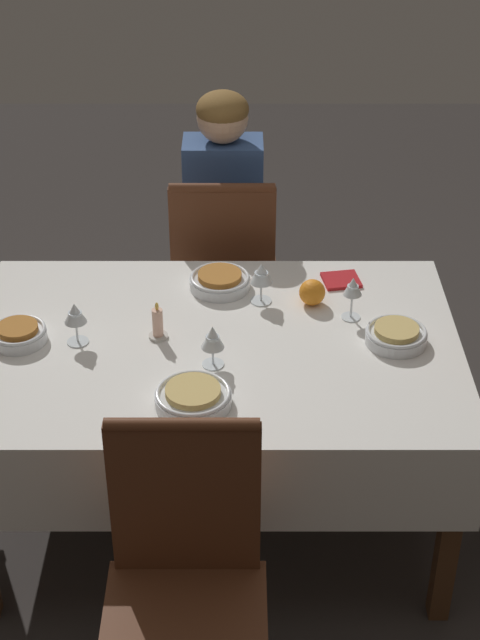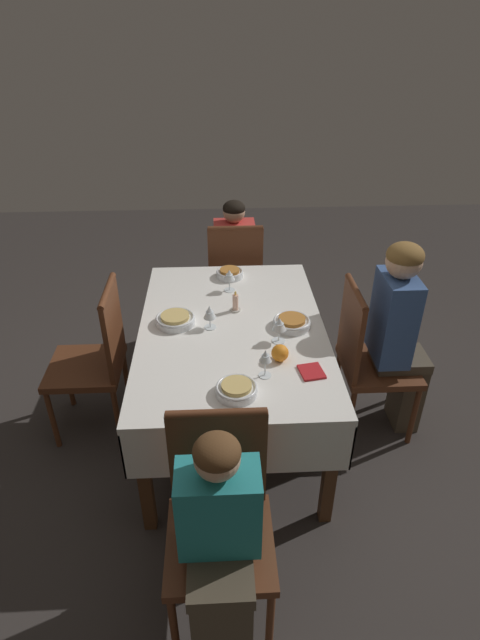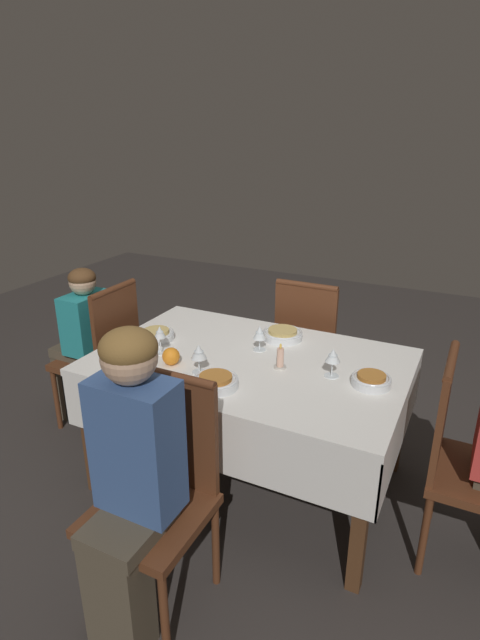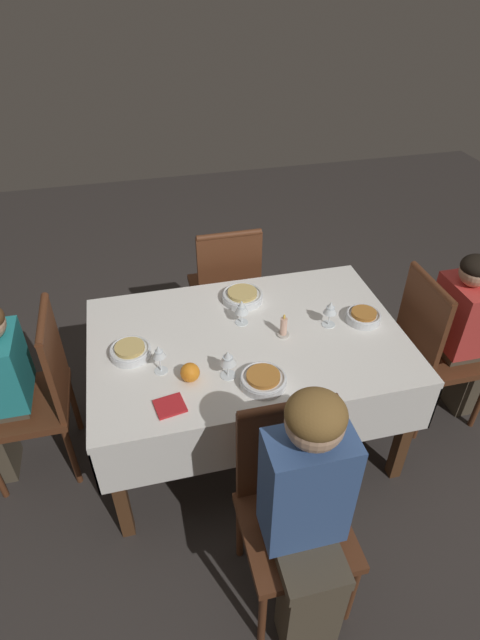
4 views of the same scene
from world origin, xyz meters
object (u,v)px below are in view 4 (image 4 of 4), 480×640
Objects in this scene: person_adult_denim at (309,513)px; wine_glass_east at (159,353)px; chair_south at (226,285)px; bowl_east at (130,350)px; chair_east at (37,390)px; bowl_north at (263,379)px; napkin_red_folded at (170,406)px; chair_north at (292,501)px; dining_table at (247,350)px; wine_glass_south at (242,308)px; orange_fruit at (190,372)px; bowl_west at (363,316)px; wine_glass_west at (331,309)px; chair_west at (434,345)px; person_child_red at (465,332)px; wine_glass_north at (228,359)px; bowl_south at (242,296)px; candle_centerpiece at (283,328)px.

person_adult_denim is 0.92m from wine_glass_east.
chair_south reaches higher than bowl_east.
bowl_north is at bearing 67.84° from chair_east.
chair_north is at bearing 134.66° from napkin_red_folded.
person_adult_denim is at bearing 88.96° from dining_table.
wine_glass_south is (-1.04, -0.03, 0.30)m from chair_east.
wine_glass_east reaches higher than orange_fruit.
dining_table is at bearing -0.71° from bowl_west.
wine_glass_east is at bearing 9.21° from wine_glass_west.
chair_west is 1.39m from person_adult_denim.
person_child_red is 1.67m from napkin_red_folded.
wine_glass_east is (0.50, 0.92, 0.32)m from chair_south.
wine_glass_east reaches higher than wine_glass_north.
chair_south is 1.02m from bowl_east.
chair_north is 4.36× the size of bowl_south.
bowl_east is (0.62, 0.78, 0.24)m from chair_south.
napkin_red_folded is (1.64, 0.31, 0.15)m from person_child_red.
bowl_east is 0.34m from orange_fruit.
chair_north is 1.00× the size of chair_south.
orange_fruit is (0.37, 0.54, 0.02)m from bowl_south.
chair_east is at bearing -36.75° from napkin_red_folded.
wine_glass_west is at bearing 114.83° from chair_south.
wine_glass_north is 0.65× the size of bowl_south.
chair_north reaches higher than wine_glass_south.
person_child_red is 1.26m from bowl_north.
chair_east is at bearing 139.54° from chair_north.
person_adult_denim reaches higher than wine_glass_west.
wine_glass_south is (-0.57, -0.12, 0.07)m from bowl_east.
chair_west and chair_south have the same top height.
person_child_red reaches higher than chair_south.
candle_centerpiece is at bearing 177.62° from bowl_east.
wine_glass_north reaches higher than bowl_west.
wine_glass_west is at bearing 64.89° from person_adult_denim.
chair_east is at bearing 1.63° from wine_glass_south.
wine_glass_east is (-0.60, 0.23, 0.32)m from chair_east.
candle_centerpiece is (0.25, 0.03, -0.06)m from wine_glass_west.
bowl_south is at bearing -110.04° from wine_glass_north.
wine_glass_south is (-0.00, -0.12, 0.18)m from dining_table.
bowl_north is 0.45m from wine_glass_south.
dining_table is 0.22m from candle_centerpiece.
bowl_west is 0.20m from wine_glass_west.
person_child_red reaches higher than bowl_south.
person_adult_denim is 1.26m from bowl_south.
dining_table is 0.35m from bowl_north.
wine_glass_north is 1.12× the size of candle_centerpiece.
chair_east is 1.00m from wine_glass_north.
wine_glass_south is (0.42, -0.12, -0.01)m from wine_glass_west.
bowl_north is at bearing -174.58° from napkin_red_folded.
chair_south is 0.90× the size of person_child_red.
chair_north is at bearing 75.78° from candle_centerpiece.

